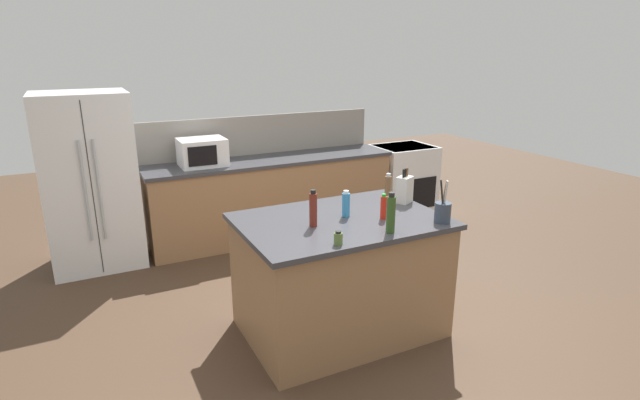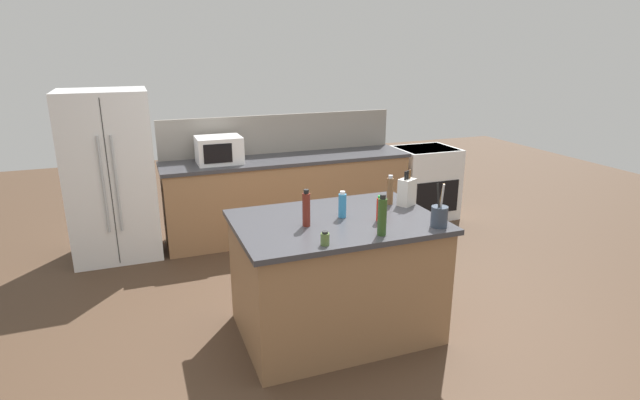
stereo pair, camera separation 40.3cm
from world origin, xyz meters
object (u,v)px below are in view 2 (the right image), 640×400
Objects in this scene: utensil_crock at (439,216)px; spice_jar_oregano at (325,239)px; knife_block at (407,192)px; pepper_grinder at (390,191)px; refrigerator at (111,176)px; olive_oil_bottle at (382,216)px; range_oven at (424,182)px; microwave at (219,150)px; hot_sauce_bottle at (380,209)px; vinegar_bottle at (306,209)px; dish_soap_bottle at (342,205)px.

spice_jar_oregano is (-0.89, -0.04, -0.04)m from utensil_crock.
knife_block is 1.19× the size of pepper_grinder.
spice_jar_oregano is at bearing -63.14° from refrigerator.
spice_jar_oregano is 0.44m from olive_oil_bottle.
microwave reaches higher than range_oven.
refrigerator reaches higher than knife_block.
refrigerator is at bearing 128.61° from hot_sauce_bottle.
knife_block is 0.46m from hot_sauce_bottle.
microwave is at bearing 104.19° from olive_oil_bottle.
range_oven is at bearing 51.12° from hot_sauce_bottle.
hot_sauce_bottle is 0.80× the size of pepper_grinder.
knife_block is at bearing 86.09° from utensil_crock.
range_oven is at bearing 42.84° from vinegar_bottle.
spice_jar_oregano is at bearing -175.86° from olive_oil_bottle.
microwave is at bearing 113.35° from utensil_crock.
knife_block is at bearing -42.89° from refrigerator.
range_oven is 3.37× the size of vinegar_bottle.
utensil_crock is 0.72m from dish_soap_bottle.
knife_block is at bearing 8.61° from dish_soap_bottle.
olive_oil_bottle is (1.79, -2.66, 0.19)m from refrigerator.
pepper_grinder is 0.84× the size of olive_oil_bottle.
hot_sauce_bottle is 0.71× the size of vinegar_bottle.
spice_jar_oregano is at bearing -142.07° from pepper_grinder.
microwave is 2.52× the size of hot_sauce_bottle.
refrigerator is at bearing 123.98° from olive_oil_bottle.
range_oven is at bearing 51.04° from pepper_grinder.
knife_block is 3.04× the size of spice_jar_oregano.
range_oven is 2.63m from knife_block.
dish_soap_bottle is (1.68, -2.22, 0.15)m from refrigerator.
spice_jar_oregano is 0.57m from dish_soap_bottle.
olive_oil_bottle is at bearing -114.05° from hot_sauce_bottle.
microwave reaches higher than vinegar_bottle.
refrigerator is at bearing 179.22° from range_oven.
olive_oil_bottle is at bearing -76.31° from dish_soap_bottle.
utensil_crock is at bearing -37.09° from hot_sauce_bottle.
knife_block is 1.42× the size of dish_soap_bottle.
utensil_crock is (-0.04, -0.52, -0.03)m from knife_block.
refrigerator is 6.47× the size of vinegar_bottle.
olive_oil_bottle is (-0.12, -0.27, 0.05)m from hot_sauce_bottle.
knife_block is at bearing -60.84° from microwave.
knife_block is at bearing -125.95° from range_oven.
olive_oil_bottle is (0.66, -2.61, -0.01)m from microwave.
refrigerator is 7.26× the size of pepper_grinder.
refrigerator is 2.69m from vinegar_bottle.
olive_oil_bottle is (-0.50, -0.53, 0.02)m from knife_block.
dish_soap_bottle is at bearing 103.69° from olive_oil_bottle.
range_oven is 4.74× the size of hot_sauce_bottle.
utensil_crock is at bearing -120.66° from range_oven.
range_oven is 4.50× the size of dish_soap_bottle.
microwave is (1.13, -0.05, 0.20)m from refrigerator.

